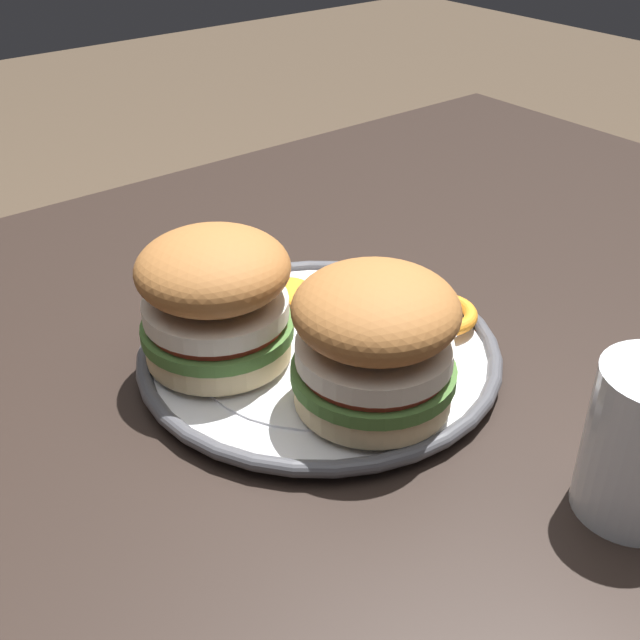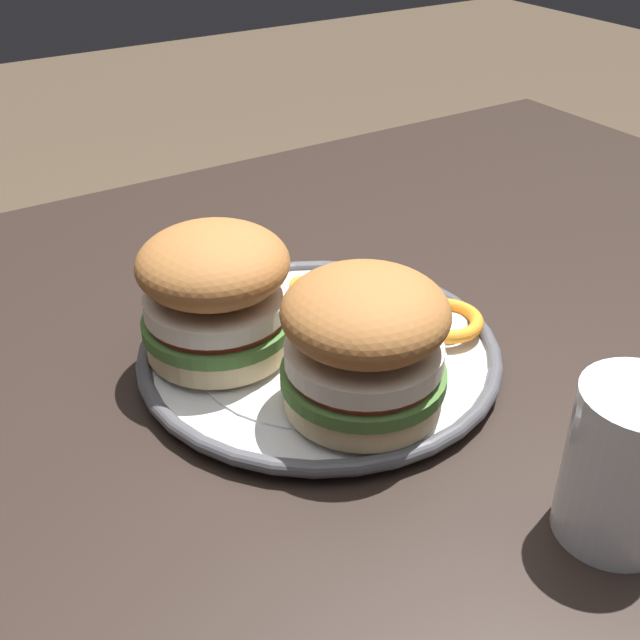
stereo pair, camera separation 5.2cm
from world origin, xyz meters
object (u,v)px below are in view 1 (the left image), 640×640
at_px(dining_table, 353,437).
at_px(sandwich_half_left, 375,339).
at_px(dinner_plate, 320,353).
at_px(sandwich_half_right, 215,296).

bearing_deg(dining_table, sandwich_half_left, 56.80).
relative_size(dining_table, sandwich_half_left, 8.10).
xyz_separation_m(dinner_plate, sandwich_half_left, (0.01, 0.08, 0.06)).
bearing_deg(dining_table, dinner_plate, 1.24).
distance_m(dining_table, dinner_plate, 0.11).
xyz_separation_m(sandwich_half_left, sandwich_half_right, (0.06, -0.12, 0.00)).
bearing_deg(sandwich_half_right, dinner_plate, 151.07).
xyz_separation_m(dining_table, sandwich_half_right, (0.11, -0.04, 0.17)).
height_order(sandwich_half_left, sandwich_half_right, same).
xyz_separation_m(dining_table, dinner_plate, (0.04, 0.00, 0.11)).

